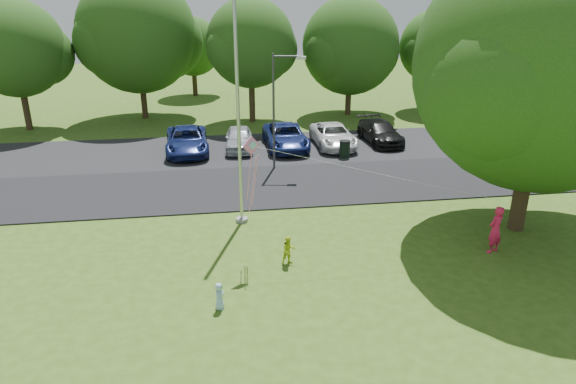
{
  "coord_description": "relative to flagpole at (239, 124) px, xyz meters",
  "views": [
    {
      "loc": [
        -4.45,
        -14.6,
        8.89
      ],
      "look_at": [
        -1.7,
        4.0,
        1.6
      ],
      "focal_mm": 32.0,
      "sensor_mm": 36.0,
      "label": 1
    }
  ],
  "objects": [
    {
      "name": "horizon_trees",
      "position": [
        7.56,
        28.88,
        0.14
      ],
      "size": [
        77.46,
        7.2,
        7.02
      ],
      "color": "#332316",
      "rests_on": "ground"
    },
    {
      "name": "kite",
      "position": [
        0.48,
        -3.26,
        -0.44
      ],
      "size": [
        9.01,
        1.11,
        2.8
      ],
      "rotation": [
        0.0,
        0.0,
        0.42
      ],
      "color": "pink",
      "rests_on": "ground"
    },
    {
      "name": "woman",
      "position": [
        8.95,
        -4.06,
        -3.26
      ],
      "size": [
        0.78,
        0.68,
        1.81
      ],
      "primitive_type": "imported",
      "rotation": [
        0.0,
        0.0,
        3.6
      ],
      "color": "#F32054",
      "rests_on": "ground"
    },
    {
      "name": "ground",
      "position": [
        3.5,
        -5.0,
        -4.17
      ],
      "size": [
        120.0,
        120.0,
        0.0
      ],
      "primitive_type": "plane",
      "color": "#355817",
      "rests_on": "ground"
    },
    {
      "name": "parked_cars",
      "position": [
        3.06,
        10.43,
        -3.41
      ],
      "size": [
        14.39,
        5.43,
        1.45
      ],
      "color": "navy",
      "rests_on": "ground"
    },
    {
      "name": "park_road",
      "position": [
        3.5,
        4.0,
        -4.14
      ],
      "size": [
        60.0,
        6.0,
        0.06
      ],
      "primitive_type": "cube",
      "color": "black",
      "rests_on": "ground"
    },
    {
      "name": "child_yellow",
      "position": [
        1.4,
        -3.85,
        -3.64
      ],
      "size": [
        0.59,
        0.51,
        1.06
      ],
      "primitive_type": "imported",
      "rotation": [
        0.0,
        0.0,
        0.24
      ],
      "color": "#BED521",
      "rests_on": "ground"
    },
    {
      "name": "tree_row",
      "position": [
        5.09,
        19.23,
        1.55
      ],
      "size": [
        64.35,
        11.94,
        10.88
      ],
      "color": "#332316",
      "rests_on": "ground"
    },
    {
      "name": "flagpole",
      "position": [
        0.0,
        0.0,
        0.0
      ],
      "size": [
        0.5,
        0.5,
        10.0
      ],
      "color": "#B7BABF",
      "rests_on": "ground"
    },
    {
      "name": "street_lamp",
      "position": [
        2.41,
        6.63,
        -0.5
      ],
      "size": [
        1.71,
        0.44,
        6.1
      ],
      "rotation": [
        0.0,
        0.0,
        -0.16
      ],
      "color": "#3F3F44",
      "rests_on": "ground"
    },
    {
      "name": "child_blue",
      "position": [
        -1.06,
        -6.26,
        -3.73
      ],
      "size": [
        0.33,
        0.46,
        0.87
      ],
      "primitive_type": "imported",
      "rotation": [
        0.0,
        0.0,
        1.42
      ],
      "color": "#9AC8ED",
      "rests_on": "ground"
    },
    {
      "name": "trash_can",
      "position": [
        6.42,
        8.0,
        -3.65
      ],
      "size": [
        0.65,
        0.65,
        1.03
      ],
      "rotation": [
        0.0,
        0.0,
        0.4
      ],
      "color": "black",
      "rests_on": "ground"
    },
    {
      "name": "big_tree",
      "position": [
        10.83,
        -2.39,
        2.12
      ],
      "size": [
        9.86,
        9.34,
        11.2
      ],
      "rotation": [
        0.0,
        0.0,
        -0.23
      ],
      "color": "#332316",
      "rests_on": "ground"
    },
    {
      "name": "parking_strip",
      "position": [
        3.5,
        10.5,
        -4.14
      ],
      "size": [
        42.0,
        7.0,
        0.06
      ],
      "primitive_type": "cube",
      "color": "black",
      "rests_on": "ground"
    }
  ]
}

